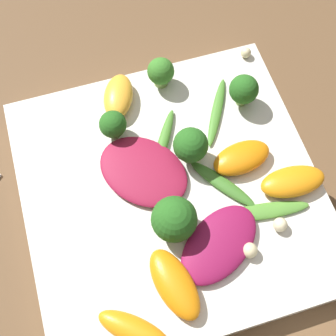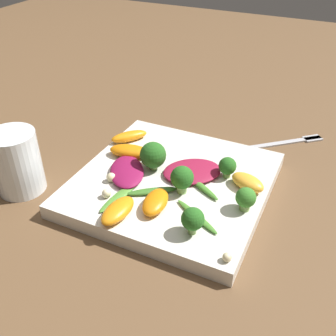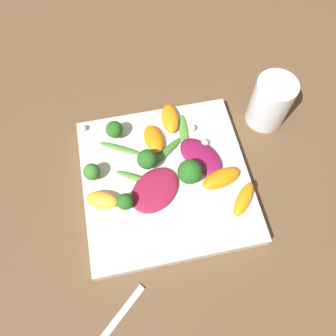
% 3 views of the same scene
% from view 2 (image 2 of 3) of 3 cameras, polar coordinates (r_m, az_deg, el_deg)
% --- Properties ---
extents(ground_plane, '(2.40, 2.40, 0.00)m').
position_cam_2_polar(ground_plane, '(0.65, 0.71, -3.14)').
color(ground_plane, brown).
extents(plate, '(0.30, 0.30, 0.02)m').
position_cam_2_polar(plate, '(0.64, 0.72, -2.28)').
color(plate, silver).
rests_on(plate, ground_plane).
extents(drinking_glass, '(0.08, 0.08, 0.10)m').
position_cam_2_polar(drinking_glass, '(0.67, -21.11, 0.79)').
color(drinking_glass, white).
rests_on(drinking_glass, ground_plane).
extents(fork, '(0.13, 0.12, 0.01)m').
position_cam_2_polar(fork, '(0.81, 17.62, 3.79)').
color(fork, '#B2B2B7').
rests_on(fork, ground_plane).
extents(radicchio_leaf_0, '(0.09, 0.11, 0.01)m').
position_cam_2_polar(radicchio_leaf_0, '(0.64, -5.98, -0.50)').
color(radicchio_leaf_0, maroon).
rests_on(radicchio_leaf_0, plate).
extents(radicchio_leaf_1, '(0.12, 0.12, 0.01)m').
position_cam_2_polar(radicchio_leaf_1, '(0.64, 3.53, -0.47)').
color(radicchio_leaf_1, maroon).
rests_on(radicchio_leaf_1, plate).
extents(orange_segment_0, '(0.04, 0.07, 0.02)m').
position_cam_2_polar(orange_segment_0, '(0.56, -7.30, -6.15)').
color(orange_segment_0, orange).
rests_on(orange_segment_0, plate).
extents(orange_segment_1, '(0.06, 0.05, 0.02)m').
position_cam_2_polar(orange_segment_1, '(0.62, 11.48, -2.04)').
color(orange_segment_1, '#FCAD33').
rests_on(orange_segment_1, plate).
extents(orange_segment_2, '(0.08, 0.05, 0.02)m').
position_cam_2_polar(orange_segment_2, '(0.68, -5.55, 2.44)').
color(orange_segment_2, orange).
rests_on(orange_segment_2, plate).
extents(orange_segment_3, '(0.04, 0.07, 0.02)m').
position_cam_2_polar(orange_segment_3, '(0.57, -1.83, -4.94)').
color(orange_segment_3, orange).
rests_on(orange_segment_3, plate).
extents(orange_segment_4, '(0.06, 0.07, 0.02)m').
position_cam_2_polar(orange_segment_4, '(0.73, -5.65, 4.60)').
color(orange_segment_4, orange).
rests_on(orange_segment_4, plate).
extents(broccoli_floret_0, '(0.03, 0.03, 0.04)m').
position_cam_2_polar(broccoli_floret_0, '(0.57, 11.21, -4.34)').
color(broccoli_floret_0, '#7A9E51').
rests_on(broccoli_floret_0, plate).
extents(broccoli_floret_1, '(0.04, 0.04, 0.05)m').
position_cam_2_polar(broccoli_floret_1, '(0.59, 2.05, -1.50)').
color(broccoli_floret_1, '#84AD5B').
rests_on(broccoli_floret_1, plate).
extents(broccoli_floret_2, '(0.03, 0.03, 0.04)m').
position_cam_2_polar(broccoli_floret_2, '(0.52, 3.61, -7.47)').
color(broccoli_floret_2, '#7A9E51').
rests_on(broccoli_floret_2, plate).
extents(broccoli_floret_3, '(0.04, 0.04, 0.05)m').
position_cam_2_polar(broccoli_floret_3, '(0.64, -2.19, 1.85)').
color(broccoli_floret_3, '#7A9E51').
rests_on(broccoli_floret_3, plate).
extents(broccoli_floret_4, '(0.03, 0.03, 0.04)m').
position_cam_2_polar(broccoli_floret_4, '(0.63, 8.61, 0.21)').
color(broccoli_floret_4, '#84AD5B').
rests_on(broccoli_floret_4, plate).
extents(arugula_sprig_0, '(0.08, 0.05, 0.01)m').
position_cam_2_polar(arugula_sprig_0, '(0.61, 4.71, -2.57)').
color(arugula_sprig_0, '#47842D').
rests_on(arugula_sprig_0, plate).
extents(arugula_sprig_1, '(0.08, 0.05, 0.01)m').
position_cam_2_polar(arugula_sprig_1, '(0.56, 4.19, -7.01)').
color(arugula_sprig_1, '#47842D').
rests_on(arugula_sprig_1, plate).
extents(arugula_sprig_2, '(0.03, 0.10, 0.01)m').
position_cam_2_polar(arugula_sprig_2, '(0.60, -6.86, -3.91)').
color(arugula_sprig_2, '#518E33').
rests_on(arugula_sprig_2, plate).
extents(arugula_sprig_3, '(0.07, 0.06, 0.01)m').
position_cam_2_polar(arugula_sprig_3, '(0.60, -2.31, -3.38)').
color(arugula_sprig_3, '#3D7528').
rests_on(arugula_sprig_3, plate).
extents(macadamia_nut_0, '(0.02, 0.02, 0.02)m').
position_cam_2_polar(macadamia_nut_0, '(0.63, -8.25, -1.35)').
color(macadamia_nut_0, beige).
rests_on(macadamia_nut_0, plate).
extents(macadamia_nut_1, '(0.01, 0.01, 0.01)m').
position_cam_2_polar(macadamia_nut_1, '(0.60, -8.92, -3.67)').
color(macadamia_nut_1, beige).
rests_on(macadamia_nut_1, plate).
extents(macadamia_nut_2, '(0.01, 0.01, 0.01)m').
position_cam_2_polar(macadamia_nut_2, '(0.50, 8.57, -12.69)').
color(macadamia_nut_2, beige).
rests_on(macadamia_nut_2, plate).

